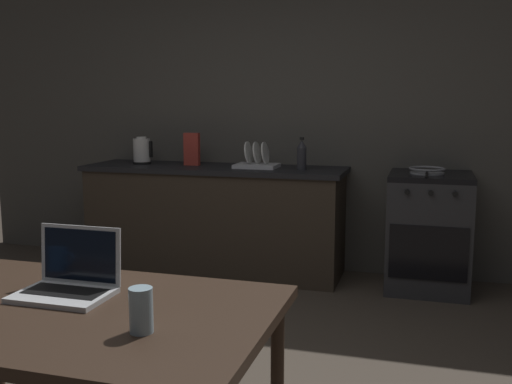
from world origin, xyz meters
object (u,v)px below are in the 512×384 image
object	(u,v)px
frying_pan	(427,170)
dish_rack	(257,162)
laptop	(69,282)
stove_oven	(429,232)
dining_table	(68,327)
electric_kettle	(142,151)
cereal_box	(192,149)
bottle	(302,155)
drinking_glass	(141,310)

from	to	relation	value
frying_pan	dish_rack	size ratio (longest dim) A/B	1.28
laptop	frying_pan	size ratio (longest dim) A/B	0.73
stove_oven	dining_table	size ratio (longest dim) A/B	0.65
electric_kettle	cereal_box	world-z (taller)	cereal_box
cereal_box	dish_rack	distance (m)	0.58
electric_kettle	cereal_box	bearing A→B (deg)	2.55
bottle	frying_pan	bearing A→B (deg)	1.34
drinking_glass	dish_rack	distance (m)	3.09
stove_oven	laptop	size ratio (longest dim) A/B	2.77
drinking_glass	electric_kettle	bearing A→B (deg)	117.03
electric_kettle	dish_rack	bearing A→B (deg)	0.00
electric_kettle	bottle	distance (m)	1.40
laptop	cereal_box	size ratio (longest dim) A/B	1.19
frying_pan	drinking_glass	bearing A→B (deg)	-104.53
electric_kettle	frying_pan	distance (m)	2.34
dining_table	frying_pan	distance (m)	3.11
dining_table	drinking_glass	distance (m)	0.38
dining_table	cereal_box	world-z (taller)	cereal_box
cereal_box	dining_table	bearing A→B (deg)	-75.32
dining_table	frying_pan	bearing A→B (deg)	68.91
drinking_glass	frying_pan	bearing A→B (deg)	75.47
bottle	laptop	bearing A→B (deg)	-95.04
bottle	dish_rack	distance (m)	0.39
stove_oven	frying_pan	world-z (taller)	frying_pan
laptop	dish_rack	size ratio (longest dim) A/B	0.94
cereal_box	dish_rack	bearing A→B (deg)	-2.01
laptop	electric_kettle	size ratio (longest dim) A/B	1.38
drinking_glass	dining_table	bearing A→B (deg)	159.57
stove_oven	dining_table	xyz separation A→B (m)	(-1.15, -2.92, 0.24)
dining_table	electric_kettle	xyz separation A→B (m)	(-1.22, 2.92, 0.31)
dining_table	stove_oven	bearing A→B (deg)	68.53
dining_table	laptop	distance (m)	0.17
laptop	electric_kettle	distance (m)	3.04
bottle	drinking_glass	xyz separation A→B (m)	(0.16, -3.00, -0.19)
laptop	electric_kettle	xyz separation A→B (m)	(-1.15, 2.81, 0.20)
bottle	cereal_box	distance (m)	0.95
bottle	dining_table	bearing A→B (deg)	-93.51
drinking_glass	cereal_box	size ratio (longest dim) A/B	0.50
stove_oven	bottle	world-z (taller)	bottle
electric_kettle	dish_rack	distance (m)	1.02
laptop	cereal_box	world-z (taller)	cereal_box
bottle	dish_rack	size ratio (longest dim) A/B	0.75
laptop	bottle	bearing A→B (deg)	95.45
electric_kettle	cereal_box	size ratio (longest dim) A/B	0.86
frying_pan	electric_kettle	bearing A→B (deg)	179.31
dining_table	frying_pan	xyz separation A→B (m)	(1.12, 2.89, 0.23)
electric_kettle	cereal_box	xyz separation A→B (m)	(0.45, 0.02, 0.02)
electric_kettle	frying_pan	world-z (taller)	electric_kettle
bottle	cereal_box	bearing A→B (deg)	175.77
stove_oven	dish_rack	distance (m)	1.44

